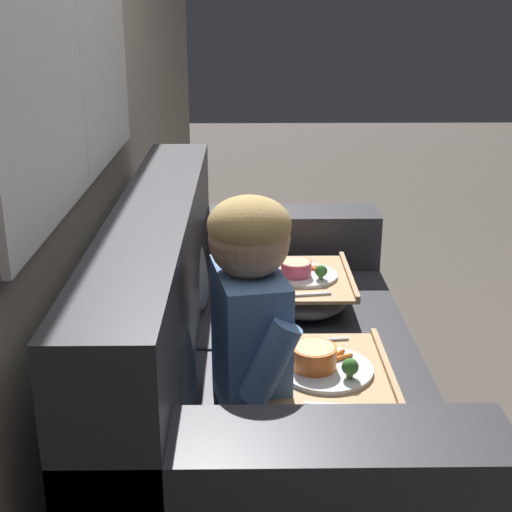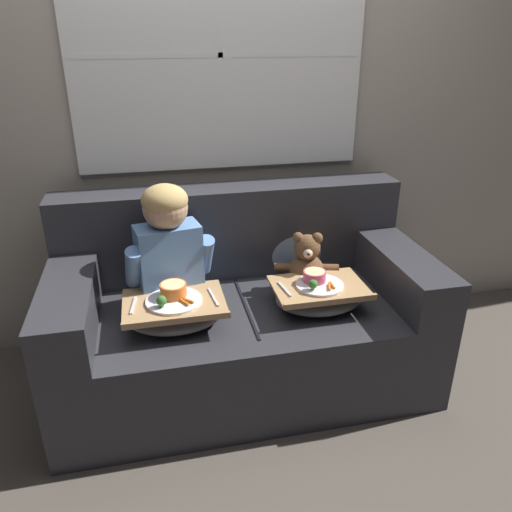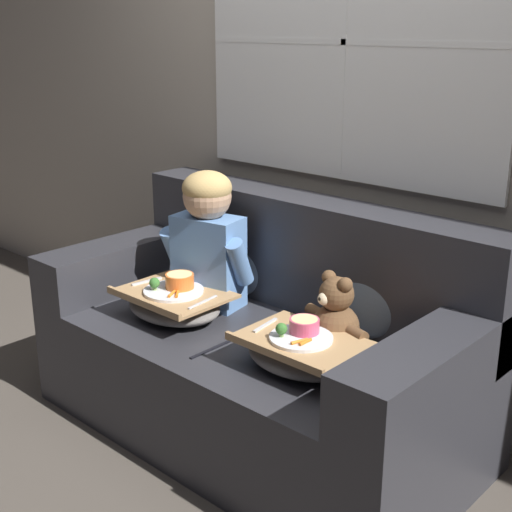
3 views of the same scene
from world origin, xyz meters
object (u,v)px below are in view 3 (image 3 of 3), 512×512
at_px(couch, 266,351).
at_px(throw_pillow_behind_teddy, 367,294).
at_px(throw_pillow_behind_child, 241,257).
at_px(teddy_bear, 335,318).
at_px(lap_tray_child, 174,303).
at_px(lap_tray_teddy, 301,352).
at_px(child_figure, 208,233).

height_order(couch, throw_pillow_behind_teddy, couch).
bearing_deg(throw_pillow_behind_child, throw_pillow_behind_teddy, 0.00).
xyz_separation_m(throw_pillow_behind_child, teddy_bear, (0.67, -0.21, -0.04)).
bearing_deg(lap_tray_child, couch, 29.60).
relative_size(couch, throw_pillow_behind_child, 4.94).
xyz_separation_m(couch, lap_tray_teddy, (0.34, -0.19, 0.17)).
height_order(couch, lap_tray_child, couch).
distance_m(teddy_bear, lap_tray_teddy, 0.21).
bearing_deg(lap_tray_teddy, throw_pillow_behind_teddy, 89.86).
bearing_deg(child_figure, throw_pillow_behind_teddy, 16.78).
bearing_deg(teddy_bear, child_figure, 179.75).
bearing_deg(lap_tray_child, child_figure, 89.90).
distance_m(couch, throw_pillow_behind_child, 0.49).
distance_m(teddy_bear, lap_tray_child, 0.70).
height_order(child_figure, lap_tray_teddy, child_figure).
distance_m(throw_pillow_behind_teddy, lap_tray_child, 0.79).
bearing_deg(teddy_bear, throw_pillow_behind_child, 162.97).
relative_size(couch, teddy_bear, 5.53).
height_order(throw_pillow_behind_teddy, lap_tray_child, throw_pillow_behind_teddy).
bearing_deg(throw_pillow_behind_teddy, teddy_bear, -90.30).
xyz_separation_m(couch, lap_tray_child, (-0.34, -0.19, 0.18)).
distance_m(child_figure, teddy_bear, 0.70).
relative_size(lap_tray_child, lap_tray_teddy, 1.03).
xyz_separation_m(couch, throw_pillow_behind_teddy, (0.34, 0.21, 0.28)).
height_order(couch, child_figure, child_figure).
xyz_separation_m(throw_pillow_behind_teddy, teddy_bear, (-0.00, -0.21, -0.04)).
height_order(lap_tray_child, lap_tray_teddy, lap_tray_child).
relative_size(throw_pillow_behind_teddy, lap_tray_teddy, 0.84).
bearing_deg(teddy_bear, throw_pillow_behind_teddy, 89.70).
height_order(throw_pillow_behind_child, throw_pillow_behind_teddy, same).
relative_size(teddy_bear, lap_tray_teddy, 0.75).
bearing_deg(throw_pillow_behind_teddy, throw_pillow_behind_child, 180.00).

